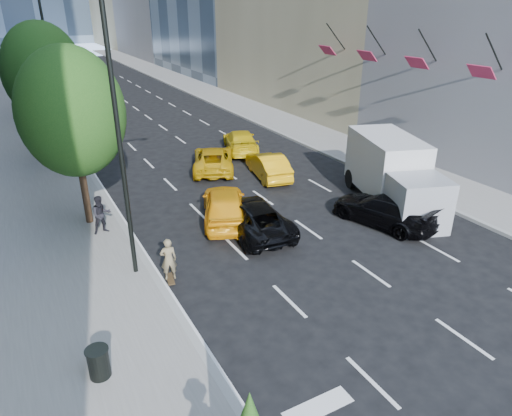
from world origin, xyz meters
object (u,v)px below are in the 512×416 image
trash_can (99,363)px  box_truck (393,174)px  black_sedan_lincoln (253,217)px  black_sedan_mercedes (384,210)px  city_bus (85,96)px  skateboarder (169,262)px

trash_can → box_truck: bearing=18.4°
black_sedan_lincoln → black_sedan_mercedes: size_ratio=1.02×
black_sedan_lincoln → city_bus: bearing=-80.3°
trash_can → skateboarder: bearing=49.1°
city_bus → box_truck: city_bus is taller
trash_can → black_sedan_lincoln: bearing=36.7°
skateboarder → black_sedan_mercedes: skateboarder is taller
skateboarder → city_bus: bearing=-83.6°
skateboarder → city_bus: city_bus is taller
skateboarder → trash_can: (-3.09, -3.58, -0.22)m
box_truck → trash_can: 15.43m
box_truck → black_sedan_mercedes: bearing=-122.8°
skateboarder → trash_can: size_ratio=1.91×
black_sedan_mercedes → city_bus: (-7.70, 27.86, 1.02)m
black_sedan_mercedes → box_truck: bearing=-157.1°
skateboarder → box_truck: bearing=-163.0°
city_bus → black_sedan_lincoln: bearing=-79.2°
black_sedan_lincoln → skateboarder: bearing=29.0°
black_sedan_mercedes → city_bus: size_ratio=0.39×
skateboarder → trash_can: skateboarder is taller
skateboarder → black_sedan_lincoln: bearing=-144.9°
box_truck → city_bus: bearing=128.5°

